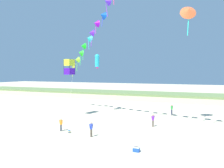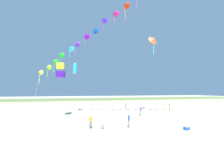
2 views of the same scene
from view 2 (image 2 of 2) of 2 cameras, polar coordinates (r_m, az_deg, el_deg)
name	(u,v)px [view 2 (image 2 of 2)]	position (r m, az deg, el deg)	size (l,w,h in m)	color
ground_plane	(156,141)	(14.46, 16.47, -20.09)	(240.00, 240.00, 0.00)	beige
dune_ridge	(93,101)	(54.08, -7.14, -6.40)	(120.00, 11.92, 1.70)	beige
person_near_left	(140,111)	(26.92, 10.73, -9.93)	(0.39, 0.51, 1.62)	#726656
person_near_right	(169,107)	(35.04, 21.04, -8.16)	(0.21, 0.55, 1.57)	gray
person_mid_center	(126,105)	(36.03, 5.28, -8.12)	(0.35, 0.53, 1.62)	#282D4C
person_far_left	(91,121)	(18.08, -8.15, -13.71)	(0.54, 0.21, 1.54)	#474C56
person_far_right	(129,120)	(18.35, 6.45, -13.32)	(0.30, 0.57, 1.66)	#726656
kite_banner_string	(110,17)	(27.48, -0.80, 24.13)	(27.29, 21.86, 25.60)	#E8EC3C
large_kite_low_lead	(154,39)	(31.93, 15.54, 16.04)	(2.29, 1.94, 4.08)	orange
large_kite_mid_trail	(61,70)	(25.80, -18.96, 4.96)	(1.39, 1.39, 2.34)	#4513C1
large_kite_high_solo	(75,69)	(30.73, -13.94, 5.72)	(1.06, 1.08, 2.52)	#23B5DB
beach_cooler	(187,128)	(19.30, 26.53, -14.80)	(0.58, 0.41, 0.46)	blue
beach_ball	(102,127)	(18.10, -3.65, -16.01)	(0.36, 0.36, 0.36)	blue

